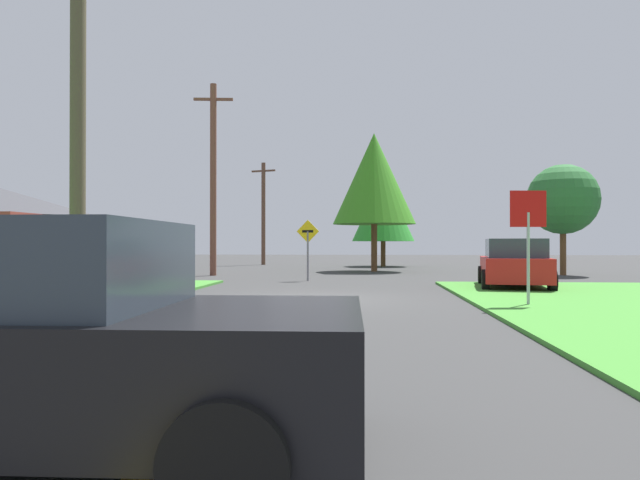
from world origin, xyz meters
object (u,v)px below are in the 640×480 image
object	(u,v)px
utility_pole_near	(78,126)
utility_pole_far	(263,212)
stop_sign	(528,224)
oak_tree_right	(374,179)
parked_car_near_building	(82,266)
oak_tree_left	(383,207)
car_behind_on_main_road	(29,338)
car_on_crossroad	(514,264)
direction_sign	(308,243)
utility_pole_mid	(213,177)
pine_tree_center	(563,200)

from	to	relation	value
utility_pole_near	utility_pole_far	distance (m)	26.70
stop_sign	oak_tree_right	bearing A→B (deg)	-85.16
parked_car_near_building	oak_tree_left	xyz separation A→B (m)	(9.49, 20.40, 3.01)
car_behind_on_main_road	car_on_crossroad	xyz separation A→B (m)	(7.12, 14.91, -0.00)
direction_sign	oak_tree_right	size ratio (longest dim) A/B	0.33
car_on_crossroad	parked_car_near_building	distance (m)	13.41
utility_pole_mid	car_on_crossroad	bearing A→B (deg)	-30.00
car_behind_on_main_road	utility_pole_near	bearing A→B (deg)	114.45
parked_car_near_building	direction_sign	size ratio (longest dim) A/B	1.84
car_on_crossroad	utility_pole_mid	distance (m)	14.11
utility_pole_mid	oak_tree_left	world-z (taller)	utility_pole_mid
utility_pole_far	pine_tree_center	size ratio (longest dim) A/B	1.37
car_behind_on_main_road	stop_sign	bearing A→B (deg)	55.94
pine_tree_center	oak_tree_right	xyz separation A→B (m)	(-8.74, 2.73, 1.37)
parked_car_near_building	oak_tree_right	size ratio (longest dim) A/B	0.61
stop_sign	oak_tree_right	distance (m)	17.20
car_on_crossroad	pine_tree_center	distance (m)	9.94
utility_pole_far	pine_tree_center	distance (m)	20.04
oak_tree_right	utility_pole_mid	bearing A→B (deg)	-149.37
car_on_crossroad	utility_pole_far	size ratio (longest dim) A/B	0.58
oak_tree_right	direction_sign	bearing A→B (deg)	-109.36
oak_tree_left	pine_tree_center	distance (m)	12.33
utility_pole_near	direction_sign	xyz separation A→B (m)	(4.15, 10.01, -2.60)
utility_pole_mid	direction_sign	bearing A→B (deg)	-35.24
car_on_crossroad	utility_pole_near	bearing A→B (deg)	129.04
pine_tree_center	direction_sign	bearing A→B (deg)	-156.37
car_behind_on_main_road	pine_tree_center	world-z (taller)	pine_tree_center
parked_car_near_building	oak_tree_left	bearing A→B (deg)	67.52
utility_pole_mid	utility_pole_far	xyz separation A→B (m)	(-0.10, 13.35, -0.85)
car_on_crossroad	oak_tree_right	size ratio (longest dim) A/B	0.57
stop_sign	utility_pole_far	size ratio (longest dim) A/B	0.38
utility_pole_near	stop_sign	bearing A→B (deg)	6.40
car_behind_on_main_road	pine_tree_center	bearing A→B (deg)	62.19
car_on_crossroad	pine_tree_center	world-z (taller)	pine_tree_center
car_behind_on_main_road	car_on_crossroad	distance (m)	16.52
car_on_crossroad	utility_pole_near	distance (m)	13.39
utility_pole_far	parked_car_near_building	bearing A→B (deg)	-93.18
utility_pole_near	oak_tree_right	world-z (taller)	utility_pole_near
oak_tree_right	utility_pole_near	bearing A→B (deg)	-111.15
utility_pole_mid	parked_car_near_building	bearing A→B (deg)	-98.28
utility_pole_near	oak_tree_left	xyz separation A→B (m)	(7.54, 24.35, -0.27)
utility_pole_near	utility_pole_far	bearing A→B (deg)	91.47
car_behind_on_main_road	direction_sign	xyz separation A→B (m)	(0.06, 18.37, 0.69)
car_behind_on_main_road	utility_pole_far	bearing A→B (deg)	96.17
stop_sign	car_on_crossroad	distance (m)	5.62
stop_sign	utility_pole_near	size ratio (longest dim) A/B	0.33
direction_sign	oak_tree_right	bearing A→B (deg)	70.64
direction_sign	pine_tree_center	size ratio (longest dim) A/B	0.46
car_on_crossroad	oak_tree_left	world-z (taller)	oak_tree_left
parked_car_near_building	utility_pole_near	world-z (taller)	utility_pole_near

